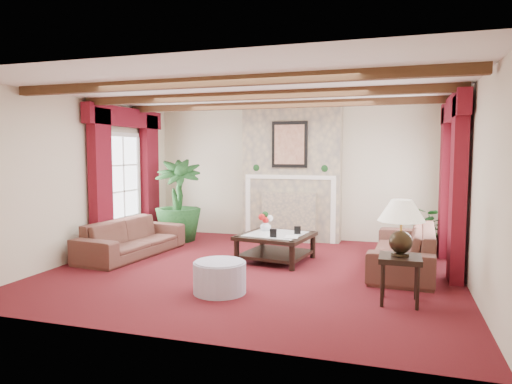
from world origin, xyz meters
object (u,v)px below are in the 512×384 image
(ottoman, at_px, (220,277))
(sofa_right, at_px, (404,241))
(coffee_table, at_px, (276,247))
(side_table, at_px, (400,280))
(potted_palm, at_px, (178,218))
(sofa_left, at_px, (132,232))

(ottoman, bearing_deg, sofa_right, 40.28)
(sofa_right, bearing_deg, coffee_table, -85.97)
(side_table, bearing_deg, ottoman, -173.44)
(sofa_right, height_order, potted_palm, potted_palm)
(sofa_right, distance_m, ottoman, 2.97)
(sofa_left, height_order, side_table, sofa_left)
(sofa_left, relative_size, sofa_right, 0.94)
(sofa_left, xyz_separation_m, sofa_right, (4.51, 0.39, 0.03))
(side_table, height_order, ottoman, side_table)
(potted_palm, xyz_separation_m, ottoman, (2.08, -2.96, -0.27))
(sofa_left, xyz_separation_m, ottoman, (2.25, -1.52, -0.22))
(sofa_left, height_order, potted_palm, potted_palm)
(sofa_left, bearing_deg, sofa_right, -79.05)
(coffee_table, xyz_separation_m, side_table, (1.95, -1.62, 0.06))
(side_table, bearing_deg, coffee_table, 140.25)
(potted_palm, xyz_separation_m, coffee_table, (2.33, -1.08, -0.24))
(side_table, bearing_deg, potted_palm, 147.74)
(potted_palm, height_order, coffee_table, potted_palm)
(potted_palm, bearing_deg, sofa_right, -13.48)
(sofa_right, xyz_separation_m, ottoman, (-2.26, -1.92, -0.25))
(potted_palm, bearing_deg, ottoman, -54.84)
(ottoman, bearing_deg, coffee_table, 82.37)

